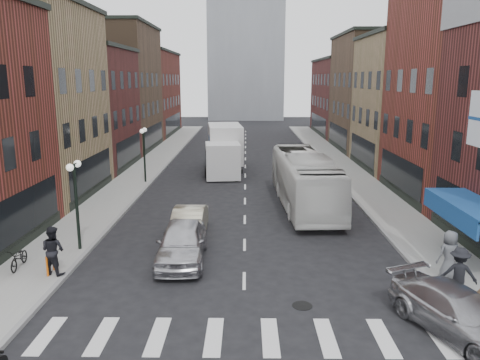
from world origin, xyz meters
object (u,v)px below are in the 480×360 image
(box_truck, at_px, (224,149))
(sedan_left_far, at_px, (189,223))
(sedan_left_near, at_px, (182,242))
(ped_left_solo, at_px, (53,250))
(bike_rack, at_px, (50,263))
(streetlamp_near, at_px, (75,189))
(ped_right_c, at_px, (449,255))
(ped_right_a, at_px, (459,273))
(streetlamp_far, at_px, (144,145))
(parked_bicycle, at_px, (19,258))
(curb_car, at_px, (459,313))
(transit_bus, at_px, (304,180))

(box_truck, height_order, sedan_left_far, box_truck)
(box_truck, relative_size, sedan_left_near, 1.82)
(ped_left_solo, bearing_deg, bike_rack, 7.74)
(streetlamp_near, relative_size, bike_rack, 5.14)
(ped_right_c, bearing_deg, ped_right_a, 64.62)
(bike_rack, bearing_deg, streetlamp_far, 89.31)
(streetlamp_far, relative_size, parked_bicycle, 2.58)
(sedan_left_far, height_order, ped_left_solo, ped_left_solo)
(curb_car, relative_size, ped_left_solo, 2.50)
(ped_right_a, bearing_deg, curb_car, 85.22)
(sedan_left_far, relative_size, ped_left_solo, 2.26)
(sedan_left_near, height_order, parked_bicycle, sedan_left_near)
(ped_right_a, bearing_deg, box_truck, -50.02)
(bike_rack, height_order, parked_bicycle, parked_bicycle)
(sedan_left_far, height_order, parked_bicycle, sedan_left_far)
(curb_car, bearing_deg, ped_right_a, 44.12)
(bike_rack, relative_size, sedan_left_far, 0.18)
(transit_bus, bearing_deg, streetlamp_near, -146.66)
(transit_bus, relative_size, ped_right_c, 6.15)
(streetlamp_near, height_order, transit_bus, streetlamp_near)
(bike_rack, relative_size, curb_car, 0.17)
(streetlamp_near, height_order, box_truck, streetlamp_near)
(box_truck, height_order, ped_right_c, box_truck)
(parked_bicycle, height_order, ped_right_a, ped_right_a)
(bike_rack, xyz_separation_m, ped_right_c, (15.37, -0.30, 0.55))
(streetlamp_near, height_order, ped_left_solo, streetlamp_near)
(box_truck, xyz_separation_m, sedan_left_near, (-0.92, -19.63, -1.04))
(streetlamp_far, distance_m, transit_bus, 12.62)
(bike_rack, xyz_separation_m, box_truck, (5.86, 21.33, 1.33))
(sedan_left_near, bearing_deg, curb_car, -34.00)
(streetlamp_far, distance_m, parked_bicycle, 16.42)
(sedan_left_far, distance_m, ped_right_c, 11.65)
(bike_rack, distance_m, box_truck, 22.16)
(streetlamp_far, xyz_separation_m, bike_rack, (-0.20, -16.70, -2.36))
(streetlamp_far, xyz_separation_m, sedan_left_near, (4.74, -15.00, -2.08))
(curb_car, bearing_deg, sedan_left_far, 114.02)
(ped_left_solo, bearing_deg, sedan_left_far, -113.29)
(transit_bus, bearing_deg, ped_right_c, -71.75)
(streetlamp_near, xyz_separation_m, sedan_left_far, (4.66, 2.00, -2.19))
(parked_bicycle, distance_m, ped_right_a, 16.68)
(bike_rack, relative_size, parked_bicycle, 0.50)
(streetlamp_far, height_order, parked_bicycle, streetlamp_far)
(sedan_left_near, relative_size, ped_right_a, 2.65)
(streetlamp_far, bearing_deg, streetlamp_near, -90.00)
(streetlamp_near, distance_m, transit_bus, 13.65)
(ped_right_c, bearing_deg, ped_left_solo, -13.69)
(sedan_left_near, bearing_deg, streetlamp_near, 166.23)
(sedan_left_far, distance_m, parked_bicycle, 7.59)
(transit_bus, distance_m, ped_right_c, 11.74)
(sedan_left_far, bearing_deg, curb_car, -42.38)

